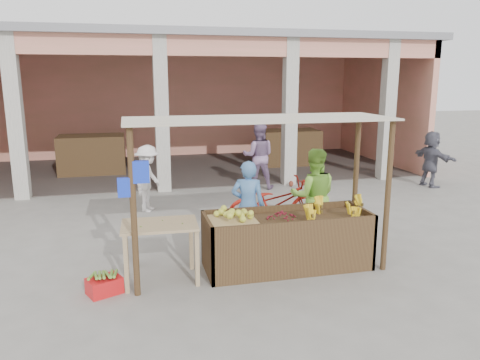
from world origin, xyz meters
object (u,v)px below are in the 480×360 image
object	(u,v)px
fruit_stall	(287,243)
red_crate	(104,286)
motorcycle	(275,203)
vendor_green	(313,194)
vendor_blue	(248,203)
side_table	(160,233)

from	to	relation	value
fruit_stall	red_crate	distance (m)	2.83
red_crate	motorcycle	world-z (taller)	motorcycle
fruit_stall	vendor_green	distance (m)	1.40
vendor_blue	motorcycle	bearing A→B (deg)	-108.71
side_table	vendor_green	bearing A→B (deg)	22.48
side_table	motorcycle	xyz separation A→B (m)	(2.40, 1.97, -0.21)
vendor_green	motorcycle	xyz separation A→B (m)	(-0.42, 0.93, -0.39)
vendor_blue	motorcycle	size ratio (longest dim) A/B	0.83
vendor_blue	motorcycle	world-z (taller)	vendor_blue
vendor_blue	motorcycle	xyz separation A→B (m)	(0.83, 1.04, -0.32)
side_table	vendor_green	world-z (taller)	vendor_green
side_table	motorcycle	world-z (taller)	motorcycle
vendor_green	fruit_stall	bearing A→B (deg)	64.65
side_table	motorcycle	distance (m)	3.11
motorcycle	vendor_green	bearing A→B (deg)	-155.22
fruit_stall	vendor_blue	world-z (taller)	vendor_blue
red_crate	motorcycle	distance (m)	3.93
vendor_blue	motorcycle	distance (m)	1.36
fruit_stall	motorcycle	xyz separation A→B (m)	(0.41, 1.92, 0.13)
red_crate	side_table	bearing A→B (deg)	-6.95
fruit_stall	side_table	distance (m)	2.02
red_crate	motorcycle	bearing A→B (deg)	10.15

